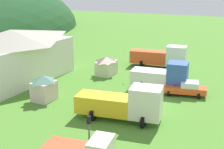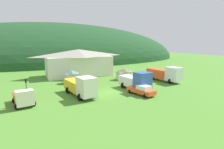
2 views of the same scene
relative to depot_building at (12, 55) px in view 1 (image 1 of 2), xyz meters
The scene contains 10 objects.
ground_plane 18.31m from the depot_building, 86.36° to the right, with size 200.00×200.00×0.00m, color #4C842D.
depot_building is the anchor object (origin of this frame).
play_shed_cream 12.64m from the depot_building, 49.59° to the right, with size 3.20×2.36×2.63m.
play_shed_pink 9.06m from the depot_building, 115.12° to the right, with size 2.58×2.19×2.86m.
heavy_rig_striped 18.63m from the depot_building, 103.68° to the right, with size 3.94×8.31×3.45m.
box_truck_blue 19.49m from the depot_building, 73.02° to the right, with size 3.83×6.96×3.51m.
heavy_rig_white 21.70m from the depot_building, 44.50° to the right, with size 3.76×8.66×3.45m.
service_pickup_orange 22.16m from the depot_building, 77.24° to the right, with size 3.08×5.23×1.66m.
traffic_light_west 22.50m from the depot_building, 122.95° to the right, with size 0.20×0.32×3.73m.
traffic_cone_near_pickup 14.84m from the depot_building, 69.49° to the right, with size 0.36×0.36×0.49m, color orange.
Camera 1 is at (-29.27, -10.73, 12.21)m, focal length 48.27 mm.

